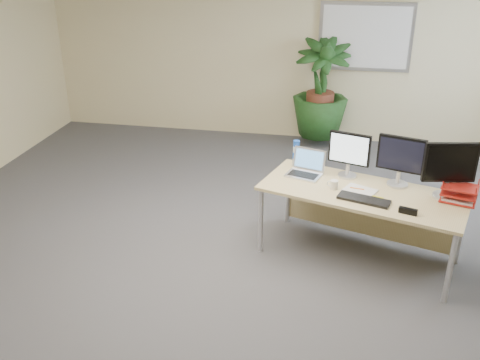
% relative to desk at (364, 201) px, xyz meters
% --- Properties ---
extents(floor, '(8.00, 8.00, 0.00)m').
position_rel_desk_xyz_m(floor, '(-1.22, -0.78, -0.56)').
color(floor, '#4A4A4F').
rests_on(floor, ground).
extents(back_wall, '(7.00, 0.04, 2.70)m').
position_rel_desk_xyz_m(back_wall, '(-1.22, 3.22, 0.79)').
color(back_wall, beige).
rests_on(back_wall, floor).
extents(whiteboard, '(1.30, 0.04, 0.95)m').
position_rel_desk_xyz_m(whiteboard, '(-0.02, 3.19, 0.99)').
color(whiteboard, '#A2A1A6').
rests_on(whiteboard, back_wall).
extents(desk, '(1.99, 1.28, 0.71)m').
position_rel_desk_xyz_m(desk, '(0.00, 0.00, 0.00)').
color(desk, tan).
rests_on(desk, floor).
extents(floor_plant, '(0.88, 0.88, 1.50)m').
position_rel_desk_xyz_m(floor_plant, '(-0.58, 2.92, 0.19)').
color(floor_plant, '#1A3D16').
rests_on(floor_plant, floor).
extents(monitor_left, '(0.39, 0.18, 0.45)m').
position_rel_desk_xyz_m(monitor_left, '(-0.17, 0.21, 0.40)').
color(monitor_left, silver).
rests_on(monitor_left, desk).
extents(monitor_right, '(0.43, 0.20, 0.48)m').
position_rel_desk_xyz_m(monitor_right, '(0.29, 0.10, 0.42)').
color(monitor_right, silver).
rests_on(monitor_right, desk).
extents(monitor_dark, '(0.47, 0.21, 0.52)m').
position_rel_desk_xyz_m(monitor_dark, '(0.69, -0.09, 0.45)').
color(monitor_dark, silver).
rests_on(monitor_dark, desk).
extents(laptop, '(0.40, 0.37, 0.23)m').
position_rel_desk_xyz_m(laptop, '(-0.58, 0.20, 0.21)').
color(laptop, silver).
rests_on(laptop, desk).
extents(keyboard, '(0.48, 0.28, 0.03)m').
position_rel_desk_xyz_m(keyboard, '(-0.02, -0.30, 0.16)').
color(keyboard, black).
rests_on(keyboard, desk).
extents(coffee_mug, '(0.11, 0.07, 0.08)m').
position_rel_desk_xyz_m(coffee_mug, '(-0.30, -0.10, 0.19)').
color(coffee_mug, silver).
rests_on(coffee_mug, desk).
extents(spiral_notebook, '(0.34, 0.31, 0.01)m').
position_rel_desk_xyz_m(spiral_notebook, '(-0.06, -0.11, 0.15)').
color(spiral_notebook, silver).
rests_on(spiral_notebook, desk).
extents(orange_pen, '(0.13, 0.03, 0.01)m').
position_rel_desk_xyz_m(orange_pen, '(-0.08, -0.08, 0.16)').
color(orange_pen, orange).
rests_on(orange_pen, spiral_notebook).
extents(yellow_highlighter, '(0.11, 0.05, 0.01)m').
position_rel_desk_xyz_m(yellow_highlighter, '(0.10, -0.21, 0.16)').
color(yellow_highlighter, yellow).
rests_on(yellow_highlighter, desk).
extents(water_bottle, '(0.07, 0.07, 0.27)m').
position_rel_desk_xyz_m(water_bottle, '(-0.70, 0.38, 0.28)').
color(water_bottle, silver).
rests_on(water_bottle, desk).
extents(letter_tray, '(0.35, 0.30, 0.14)m').
position_rel_desk_xyz_m(letter_tray, '(0.80, -0.15, 0.21)').
color(letter_tray, '#A71C14').
rests_on(letter_tray, desk).
extents(stapler, '(0.16, 0.08, 0.05)m').
position_rel_desk_xyz_m(stapler, '(0.34, -0.47, 0.17)').
color(stapler, black).
rests_on(stapler, desk).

